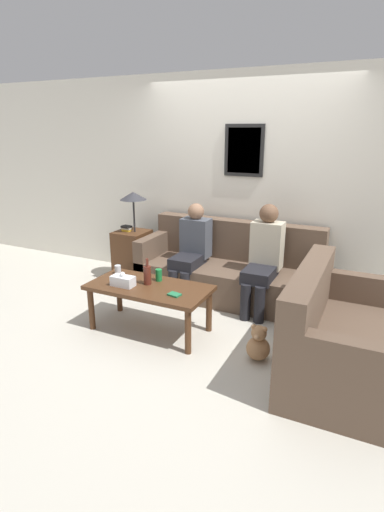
% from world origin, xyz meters
% --- Properties ---
extents(ground_plane, '(16.00, 16.00, 0.00)m').
position_xyz_m(ground_plane, '(0.00, 0.00, 0.00)').
color(ground_plane, beige).
extents(wall_back, '(9.00, 0.08, 2.60)m').
position_xyz_m(wall_back, '(0.00, 0.93, 1.30)').
color(wall_back, silver).
rests_on(wall_back, ground_plane).
extents(couch_main, '(2.12, 0.82, 0.89)m').
position_xyz_m(couch_main, '(0.00, 0.50, 0.31)').
color(couch_main, brown).
rests_on(couch_main, ground_plane).
extents(couch_side, '(0.82, 1.46, 0.89)m').
position_xyz_m(couch_side, '(1.36, -0.65, 0.31)').
color(couch_side, brown).
rests_on(couch_side, ground_plane).
extents(coffee_table, '(1.20, 0.59, 0.48)m').
position_xyz_m(coffee_table, '(-0.40, -0.67, 0.41)').
color(coffee_table, '#4C2D19').
rests_on(coffee_table, ground_plane).
extents(side_table_with_lamp, '(0.43, 0.41, 1.19)m').
position_xyz_m(side_table_with_lamp, '(-1.35, 0.46, 0.41)').
color(side_table_with_lamp, '#4C2D19').
rests_on(side_table_with_lamp, ground_plane).
extents(wine_bottle, '(0.08, 0.08, 0.27)m').
position_xyz_m(wine_bottle, '(-0.44, -0.64, 0.58)').
color(wine_bottle, '#562319').
rests_on(wine_bottle, coffee_table).
extents(drinking_glass, '(0.07, 0.07, 0.09)m').
position_xyz_m(drinking_glass, '(-0.88, -0.52, 0.52)').
color(drinking_glass, silver).
rests_on(drinking_glass, coffee_table).
extents(book_stack, '(0.13, 0.10, 0.02)m').
position_xyz_m(book_stack, '(-0.07, -0.77, 0.49)').
color(book_stack, '#237547').
rests_on(book_stack, coffee_table).
extents(soda_can, '(0.07, 0.07, 0.12)m').
position_xyz_m(soda_can, '(-0.39, -0.51, 0.54)').
color(soda_can, '#197A38').
rests_on(soda_can, coffee_table).
extents(tissue_box, '(0.23, 0.12, 0.15)m').
position_xyz_m(tissue_box, '(-0.63, -0.78, 0.53)').
color(tissue_box, silver).
rests_on(tissue_box, coffee_table).
extents(person_left, '(0.34, 0.62, 1.11)m').
position_xyz_m(person_left, '(-0.43, 0.34, 0.59)').
color(person_left, black).
rests_on(person_left, ground_plane).
extents(person_right, '(0.34, 0.63, 1.17)m').
position_xyz_m(person_right, '(0.46, 0.31, 0.62)').
color(person_right, black).
rests_on(person_right, ground_plane).
extents(teddy_bear, '(0.21, 0.21, 0.33)m').
position_xyz_m(teddy_bear, '(0.73, -0.73, 0.14)').
color(teddy_bear, '#A87A51').
rests_on(teddy_bear, ground_plane).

